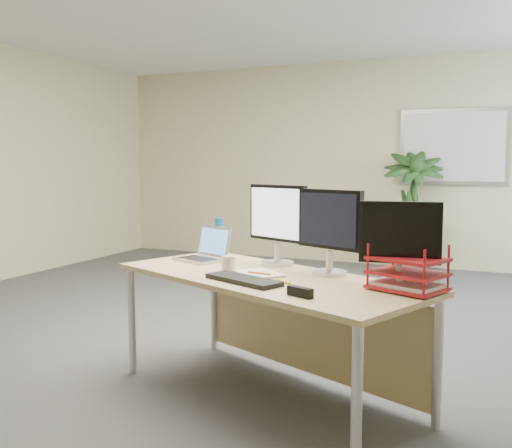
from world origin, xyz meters
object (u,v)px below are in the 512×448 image
at_px(desk, 279,299).
at_px(laptop, 205,251).
at_px(monitor_left, 278,219).
at_px(monitor_right, 330,226).
at_px(floor_plant, 411,212).

xyz_separation_m(desk, laptop, (-0.61, 0.24, 0.21)).
xyz_separation_m(monitor_left, laptop, (-0.50, -0.01, -0.23)).
xyz_separation_m(monitor_left, monitor_right, (0.38, -0.17, -0.01)).
distance_m(floor_plant, monitor_left, 3.99).
distance_m(desk, laptop, 0.69).
xyz_separation_m(floor_plant, monitor_right, (0.14, -4.15, 0.24)).
relative_size(monitor_left, laptop, 1.31).
relative_size(desk, laptop, 5.29).
bearing_deg(monitor_right, monitor_left, 155.63).
distance_m(monitor_left, monitor_right, 0.42).
bearing_deg(desk, floor_plant, 88.14).
bearing_deg(monitor_right, floor_plant, 91.90).
bearing_deg(monitor_left, monitor_right, -24.37).
distance_m(floor_plant, monitor_right, 4.15).
relative_size(floor_plant, monitor_left, 3.01).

